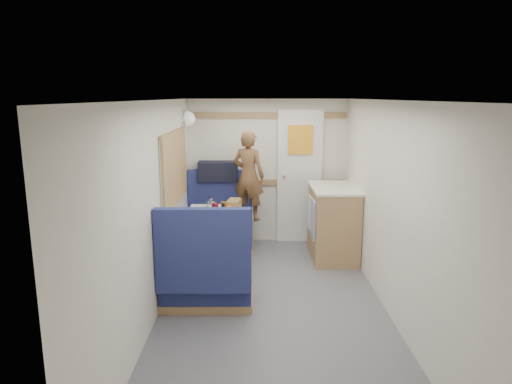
{
  "coord_description": "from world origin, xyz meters",
  "views": [
    {
      "loc": [
        -0.18,
        -4.05,
        2.04
      ],
      "look_at": [
        -0.16,
        0.9,
        0.99
      ],
      "focal_mm": 32.0,
      "sensor_mm": 36.0,
      "label": 1
    }
  ],
  "objects_px": {
    "tumbler_right": "(211,206)",
    "galley_counter": "(333,222)",
    "dinette_table": "(214,226)",
    "duffel_bag": "(218,171)",
    "tumbler_left": "(198,215)",
    "tray": "(225,220)",
    "beer_glass": "(223,206)",
    "pepper_grinder": "(223,207)",
    "bench_near": "(206,277)",
    "cheese_block": "(224,216)",
    "salt_grinder": "(204,211)",
    "bench_far": "(220,227)",
    "wine_glass": "(215,206)",
    "tumbler_mid": "(210,202)",
    "bread_loaf": "(234,204)",
    "orange_fruit": "(230,209)",
    "dome_light": "(187,119)",
    "person": "(249,176)"
  },
  "relations": [
    {
      "from": "duffel_bag",
      "to": "tumbler_right",
      "type": "height_order",
      "value": "duffel_bag"
    },
    {
      "from": "pepper_grinder",
      "to": "bread_loaf",
      "type": "bearing_deg",
      "value": 39.66
    },
    {
      "from": "dome_light",
      "to": "person",
      "type": "xyz_separation_m",
      "value": [
        0.78,
        -0.11,
        -0.72
      ]
    },
    {
      "from": "galley_counter",
      "to": "pepper_grinder",
      "type": "distance_m",
      "value": 1.46
    },
    {
      "from": "orange_fruit",
      "to": "tumbler_right",
      "type": "bearing_deg",
      "value": 148.17
    },
    {
      "from": "tray",
      "to": "bread_loaf",
      "type": "distance_m",
      "value": 0.56
    },
    {
      "from": "orange_fruit",
      "to": "salt_grinder",
      "type": "bearing_deg",
      "value": -172.17
    },
    {
      "from": "wine_glass",
      "to": "tumbler_right",
      "type": "relative_size",
      "value": 1.39
    },
    {
      "from": "bench_near",
      "to": "cheese_block",
      "type": "xyz_separation_m",
      "value": [
        0.14,
        0.64,
        0.46
      ]
    },
    {
      "from": "bench_far",
      "to": "tumbler_left",
      "type": "relative_size",
      "value": 9.26
    },
    {
      "from": "tumbler_left",
      "to": "wine_glass",
      "type": "bearing_deg",
      "value": 37.85
    },
    {
      "from": "dinette_table",
      "to": "cheese_block",
      "type": "height_order",
      "value": "cheese_block"
    },
    {
      "from": "tumbler_left",
      "to": "salt_grinder",
      "type": "distance_m",
      "value": 0.24
    },
    {
      "from": "bench_far",
      "to": "orange_fruit",
      "type": "height_order",
      "value": "bench_far"
    },
    {
      "from": "tray",
      "to": "beer_glass",
      "type": "relative_size",
      "value": 3.51
    },
    {
      "from": "cheese_block",
      "to": "tumbler_left",
      "type": "distance_m",
      "value": 0.29
    },
    {
      "from": "dome_light",
      "to": "person",
      "type": "distance_m",
      "value": 1.07
    },
    {
      "from": "tray",
      "to": "tumbler_left",
      "type": "height_order",
      "value": "tumbler_left"
    },
    {
      "from": "orange_fruit",
      "to": "bread_loaf",
      "type": "xyz_separation_m",
      "value": [
        0.04,
        0.25,
        -0.0
      ]
    },
    {
      "from": "cheese_block",
      "to": "beer_glass",
      "type": "relative_size",
      "value": 1.1
    },
    {
      "from": "tumbler_right",
      "to": "galley_counter",
      "type": "bearing_deg",
      "value": 15.81
    },
    {
      "from": "bench_far",
      "to": "pepper_grinder",
      "type": "xyz_separation_m",
      "value": [
        0.1,
        -0.73,
        0.46
      ]
    },
    {
      "from": "duffel_bag",
      "to": "pepper_grinder",
      "type": "xyz_separation_m",
      "value": [
        0.13,
        -0.99,
        -0.27
      ]
    },
    {
      "from": "bench_near",
      "to": "tumbler_right",
      "type": "relative_size",
      "value": 8.67
    },
    {
      "from": "tray",
      "to": "salt_grinder",
      "type": "bearing_deg",
      "value": 133.96
    },
    {
      "from": "bench_near",
      "to": "tumbler_right",
      "type": "xyz_separation_m",
      "value": [
        -0.04,
        0.99,
        0.48
      ]
    },
    {
      "from": "bench_near",
      "to": "tumbler_mid",
      "type": "bearing_deg",
      "value": 93.58
    },
    {
      "from": "tray",
      "to": "tumbler_right",
      "type": "height_order",
      "value": "tumbler_right"
    },
    {
      "from": "bench_far",
      "to": "dinette_table",
      "type": "bearing_deg",
      "value": -90.0
    },
    {
      "from": "bench_near",
      "to": "beer_glass",
      "type": "relative_size",
      "value": 11.37
    },
    {
      "from": "dome_light",
      "to": "tumbler_left",
      "type": "xyz_separation_m",
      "value": [
        0.25,
        -1.14,
        -0.97
      ]
    },
    {
      "from": "duffel_bag",
      "to": "salt_grinder",
      "type": "bearing_deg",
      "value": -95.51
    },
    {
      "from": "duffel_bag",
      "to": "wine_glass",
      "type": "distance_m",
      "value": 1.29
    },
    {
      "from": "dinette_table",
      "to": "duffel_bag",
      "type": "xyz_separation_m",
      "value": [
        -0.03,
        1.12,
        0.46
      ]
    },
    {
      "from": "beer_glass",
      "to": "salt_grinder",
      "type": "bearing_deg",
      "value": -129.21
    },
    {
      "from": "tumbler_mid",
      "to": "tumbler_right",
      "type": "distance_m",
      "value": 0.22
    },
    {
      "from": "bench_near",
      "to": "orange_fruit",
      "type": "relative_size",
      "value": 13.7
    },
    {
      "from": "galley_counter",
      "to": "cheese_block",
      "type": "bearing_deg",
      "value": -149.78
    },
    {
      "from": "tray",
      "to": "orange_fruit",
      "type": "xyz_separation_m",
      "value": [
        0.03,
        0.31,
        0.05
      ]
    },
    {
      "from": "dinette_table",
      "to": "beer_glass",
      "type": "height_order",
      "value": "beer_glass"
    },
    {
      "from": "tumbler_mid",
      "to": "bread_loaf",
      "type": "height_order",
      "value": "tumbler_mid"
    },
    {
      "from": "tumbler_right",
      "to": "bread_loaf",
      "type": "height_order",
      "value": "tumbler_right"
    },
    {
      "from": "tumbler_left",
      "to": "cheese_block",
      "type": "bearing_deg",
      "value": 13.14
    },
    {
      "from": "beer_glass",
      "to": "pepper_grinder",
      "type": "height_order",
      "value": "beer_glass"
    },
    {
      "from": "tumbler_left",
      "to": "pepper_grinder",
      "type": "distance_m",
      "value": 0.48
    },
    {
      "from": "dinette_table",
      "to": "salt_grinder",
      "type": "xyz_separation_m",
      "value": [
        -0.1,
        -0.05,
        0.2
      ]
    },
    {
      "from": "dinette_table",
      "to": "salt_grinder",
      "type": "bearing_deg",
      "value": -152.37
    },
    {
      "from": "tray",
      "to": "galley_counter",
      "type": "bearing_deg",
      "value": 33.52
    },
    {
      "from": "galley_counter",
      "to": "person",
      "type": "height_order",
      "value": "person"
    },
    {
      "from": "tumbler_left",
      "to": "tumbler_right",
      "type": "relative_size",
      "value": 0.94
    }
  ]
}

